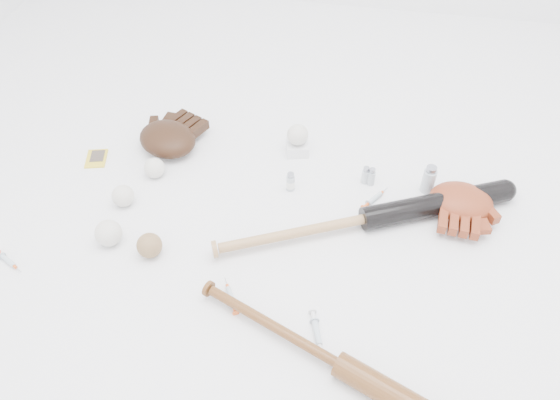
% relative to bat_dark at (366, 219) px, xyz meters
% --- Properties ---
extents(bat_dark, '(0.93, 0.50, 0.07)m').
position_rel_bat_dark_xyz_m(bat_dark, '(0.00, 0.00, 0.00)').
color(bat_dark, black).
rests_on(bat_dark, ground).
extents(bat_wood, '(0.83, 0.39, 0.06)m').
position_rel_bat_dark_xyz_m(bat_wood, '(-0.02, -0.49, -0.00)').
color(bat_wood, brown).
rests_on(bat_wood, ground).
extents(glove_dark, '(0.33, 0.33, 0.09)m').
position_rel_bat_dark_xyz_m(glove_dark, '(-0.71, 0.24, 0.01)').
color(glove_dark, black).
rests_on(glove_dark, ground).
extents(glove_tan, '(0.26, 0.26, 0.08)m').
position_rel_bat_dark_xyz_m(glove_tan, '(0.28, 0.12, 0.01)').
color(glove_tan, maroon).
rests_on(glove_tan, ground).
extents(trading_card, '(0.09, 0.11, 0.01)m').
position_rel_bat_dark_xyz_m(trading_card, '(-0.94, 0.14, -0.03)').
color(trading_card, gold).
rests_on(trading_card, ground).
extents(pedestal, '(0.09, 0.09, 0.04)m').
position_rel_bat_dark_xyz_m(pedestal, '(-0.26, 0.31, -0.02)').
color(pedestal, white).
rests_on(pedestal, ground).
extents(baseball_on_pedestal, '(0.07, 0.07, 0.07)m').
position_rel_bat_dark_xyz_m(baseball_on_pedestal, '(-0.26, 0.31, 0.04)').
color(baseball_on_pedestal, silver).
rests_on(baseball_on_pedestal, pedestal).
extents(baseball_left, '(0.08, 0.08, 0.08)m').
position_rel_bat_dark_xyz_m(baseball_left, '(-0.74, -0.20, 0.00)').
color(baseball_left, silver).
rests_on(baseball_left, ground).
extents(baseball_upper, '(0.07, 0.07, 0.07)m').
position_rel_bat_dark_xyz_m(baseball_upper, '(-0.71, 0.10, -0.00)').
color(baseball_upper, silver).
rests_on(baseball_upper, ground).
extents(baseball_mid, '(0.07, 0.07, 0.07)m').
position_rel_bat_dark_xyz_m(baseball_mid, '(-0.76, -0.05, -0.00)').
color(baseball_mid, silver).
rests_on(baseball_mid, ground).
extents(baseball_aged, '(0.07, 0.07, 0.07)m').
position_rel_bat_dark_xyz_m(baseball_aged, '(-0.61, -0.22, 0.00)').
color(baseball_aged, olive).
rests_on(baseball_aged, ground).
extents(syringe_0, '(0.13, 0.08, 0.02)m').
position_rel_bat_dark_xyz_m(syringe_0, '(-1.00, -0.33, -0.03)').
color(syringe_0, '#ADBCC6').
rests_on(syringe_0, ground).
extents(syringe_1, '(0.09, 0.13, 0.02)m').
position_rel_bat_dark_xyz_m(syringe_1, '(-0.34, -0.33, -0.03)').
color(syringe_1, '#ADBCC6').
rests_on(syringe_1, ground).
extents(syringe_2, '(0.10, 0.13, 0.02)m').
position_rel_bat_dark_xyz_m(syringe_2, '(0.02, 0.12, -0.03)').
color(syringe_2, '#ADBCC6').
rests_on(syringe_2, ground).
extents(syringe_3, '(0.07, 0.15, 0.02)m').
position_rel_bat_dark_xyz_m(syringe_3, '(-0.09, -0.40, -0.03)').
color(syringe_3, '#ADBCC6').
rests_on(syringe_3, ground).
extents(vial_0, '(0.03, 0.03, 0.07)m').
position_rel_bat_dark_xyz_m(vial_0, '(0.00, 0.19, -0.00)').
color(vial_0, '#B2BDC4').
rests_on(vial_0, ground).
extents(vial_1, '(0.03, 0.03, 0.06)m').
position_rel_bat_dark_xyz_m(vial_1, '(-0.02, 0.20, -0.00)').
color(vial_1, '#B2BDC4').
rests_on(vial_1, ground).
extents(vial_2, '(0.03, 0.03, 0.07)m').
position_rel_bat_dark_xyz_m(vial_2, '(-0.25, 0.12, -0.00)').
color(vial_2, '#B2BDC4').
rests_on(vial_2, ground).
extents(vial_3, '(0.04, 0.04, 0.10)m').
position_rel_bat_dark_xyz_m(vial_3, '(0.18, 0.20, 0.01)').
color(vial_3, '#B2BDC4').
rests_on(vial_3, ground).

